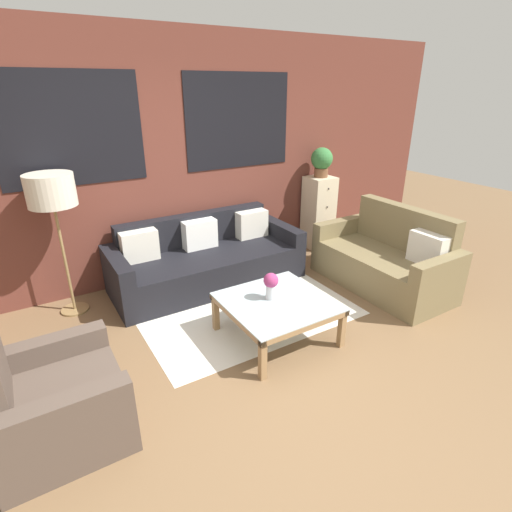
{
  "coord_description": "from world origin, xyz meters",
  "views": [
    {
      "loc": [
        -1.54,
        -2.05,
        2.2
      ],
      "look_at": [
        0.48,
        1.23,
        0.55
      ],
      "focal_mm": 28.0,
      "sensor_mm": 36.0,
      "label": 1
    }
  ],
  "objects": [
    {
      "name": "ground_plane",
      "position": [
        0.0,
        0.0,
        0.0
      ],
      "size": [
        16.0,
        16.0,
        0.0
      ],
      "primitive_type": "plane",
      "color": "brown"
    },
    {
      "name": "wall_back_brick",
      "position": [
        0.0,
        2.44,
        1.41
      ],
      "size": [
        8.4,
        0.09,
        2.8
      ],
      "color": "brown",
      "rests_on": "ground_plane"
    },
    {
      "name": "rug",
      "position": [
        0.29,
        1.18,
        0.0
      ],
      "size": [
        2.16,
        1.57,
        0.0
      ],
      "color": "silver",
      "rests_on": "ground_plane"
    },
    {
      "name": "couch_dark",
      "position": [
        0.23,
        1.95,
        0.28
      ],
      "size": [
        2.23,
        0.88,
        0.78
      ],
      "color": "black",
      "rests_on": "ground_plane"
    },
    {
      "name": "settee_vintage",
      "position": [
        1.99,
        0.78,
        0.31
      ],
      "size": [
        0.8,
        1.6,
        0.92
      ],
      "color": "olive",
      "rests_on": "ground_plane"
    },
    {
      "name": "armchair_corner",
      "position": [
        -1.61,
        0.37,
        0.28
      ],
      "size": [
        0.8,
        0.83,
        0.84
      ],
      "color": "brown",
      "rests_on": "ground_plane"
    },
    {
      "name": "coffee_table",
      "position": [
        0.29,
        0.56,
        0.34
      ],
      "size": [
        0.92,
        0.92,
        0.39
      ],
      "color": "silver",
      "rests_on": "ground_plane"
    },
    {
      "name": "floor_lamp",
      "position": [
        -1.26,
        2.08,
        1.26
      ],
      "size": [
        0.44,
        0.44,
        1.45
      ],
      "color": "olive",
      "rests_on": "ground_plane"
    },
    {
      "name": "drawer_cabinet",
      "position": [
        2.12,
        2.18,
        0.51
      ],
      "size": [
        0.37,
        0.37,
        1.03
      ],
      "color": "beige",
      "rests_on": "ground_plane"
    },
    {
      "name": "potted_plant",
      "position": [
        2.12,
        2.18,
        1.25
      ],
      "size": [
        0.3,
        0.3,
        0.4
      ],
      "color": "brown",
      "rests_on": "drawer_cabinet"
    },
    {
      "name": "flower_vase",
      "position": [
        0.26,
        0.62,
        0.54
      ],
      "size": [
        0.14,
        0.14,
        0.26
      ],
      "color": "silver",
      "rests_on": "coffee_table"
    }
  ]
}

